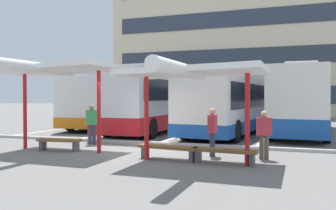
{
  "coord_description": "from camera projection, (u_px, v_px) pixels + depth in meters",
  "views": [
    {
      "loc": [
        5.68,
        -12.05,
        1.97
      ],
      "look_at": [
        -0.1,
        3.89,
        1.6
      ],
      "focal_mm": 38.99,
      "sensor_mm": 36.0,
      "label": 1
    }
  ],
  "objects": [
    {
      "name": "waiting_passenger_1",
      "position": [
        92.0,
        121.0,
        15.1
      ],
      "size": [
        0.52,
        0.43,
        1.66
      ],
      "color": "#33384C",
      "rests_on": "ground"
    },
    {
      "name": "waiting_passenger_2",
      "position": [
        212.0,
        129.0,
        12.04
      ],
      "size": [
        0.23,
        0.47,
        1.6
      ],
      "color": "#33384C",
      "rests_on": "ground"
    },
    {
      "name": "coach_bus_1",
      "position": [
        162.0,
        101.0,
        21.81
      ],
      "size": [
        2.69,
        12.38,
        3.77
      ],
      "color": "silver",
      "rests_on": "ground"
    },
    {
      "name": "lane_stripe_3",
      "position": [
        269.0,
        132.0,
        20.33
      ],
      "size": [
        0.16,
        14.0,
        0.01
      ],
      "primitive_type": "cube",
      "color": "white",
      "rests_on": "ground"
    },
    {
      "name": "lane_stripe_2",
      "position": [
        199.0,
        130.0,
        21.72
      ],
      "size": [
        0.16,
        14.0,
        0.01
      ],
      "primitive_type": "cube",
      "color": "white",
      "rests_on": "ground"
    },
    {
      "name": "ground_plane",
      "position": [
        134.0,
        151.0,
        13.31
      ],
      "size": [
        160.0,
        160.0,
        0.0
      ],
      "primitive_type": "plane",
      "color": "slate"
    },
    {
      "name": "lane_stripe_0",
      "position": [
        81.0,
        126.0,
        24.51
      ],
      "size": [
        0.16,
        14.0,
        0.01
      ],
      "primitive_type": "cube",
      "color": "white",
      "rests_on": "ground"
    },
    {
      "name": "bench_0",
      "position": [
        59.0,
        142.0,
        13.32
      ],
      "size": [
        1.67,
        0.62,
        0.45
      ],
      "color": "brown",
      "rests_on": "ground"
    },
    {
      "name": "platform_kerb",
      "position": [
        154.0,
        143.0,
        15.09
      ],
      "size": [
        44.0,
        0.24,
        0.12
      ],
      "primitive_type": "cube",
      "color": "#ADADA8",
      "rests_on": "ground"
    },
    {
      "name": "coach_bus_2",
      "position": [
        233.0,
        103.0,
        19.73
      ],
      "size": [
        3.64,
        11.33,
        3.53
      ],
      "color": "silver",
      "rests_on": "ground"
    },
    {
      "name": "bench_1",
      "position": [
        168.0,
        149.0,
        11.43
      ],
      "size": [
        2.01,
        0.67,
        0.45
      ],
      "color": "brown",
      "rests_on": "ground"
    },
    {
      "name": "coach_bus_0",
      "position": [
        118.0,
        102.0,
        25.09
      ],
      "size": [
        3.65,
        12.15,
        3.46
      ],
      "color": "silver",
      "rests_on": "ground"
    },
    {
      "name": "lane_stripe_1",
      "position": [
        136.0,
        128.0,
        23.12
      ],
      "size": [
        0.16,
        14.0,
        0.01
      ],
      "primitive_type": "cube",
      "color": "white",
      "rests_on": "ground"
    },
    {
      "name": "waiting_shelter_0",
      "position": [
        55.0,
        71.0,
        13.08
      ],
      "size": [
        4.24,
        4.98,
        3.15
      ],
      "color": "red",
      "rests_on": "ground"
    },
    {
      "name": "terminal_building",
      "position": [
        251.0,
        30.0,
        43.73
      ],
      "size": [
        30.42,
        12.41,
        22.79
      ],
      "color": "beige",
      "rests_on": "ground"
    },
    {
      "name": "waiting_shelter_1",
      "position": [
        192.0,
        73.0,
        10.66
      ],
      "size": [
        4.14,
        4.76,
        2.89
      ],
      "color": "red",
      "rests_on": "ground"
    },
    {
      "name": "coach_bus_3",
      "position": [
        303.0,
        102.0,
        19.75
      ],
      "size": [
        3.14,
        11.53,
        3.7
      ],
      "color": "silver",
      "rests_on": "ground"
    },
    {
      "name": "waiting_passenger_0",
      "position": [
        264.0,
        132.0,
        11.46
      ],
      "size": [
        0.49,
        0.34,
        1.54
      ],
      "color": "brown",
      "rests_on": "ground"
    },
    {
      "name": "bench_2",
      "position": [
        224.0,
        152.0,
        10.71
      ],
      "size": [
        1.94,
        0.53,
        0.45
      ],
      "color": "brown",
      "rests_on": "ground"
    }
  ]
}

